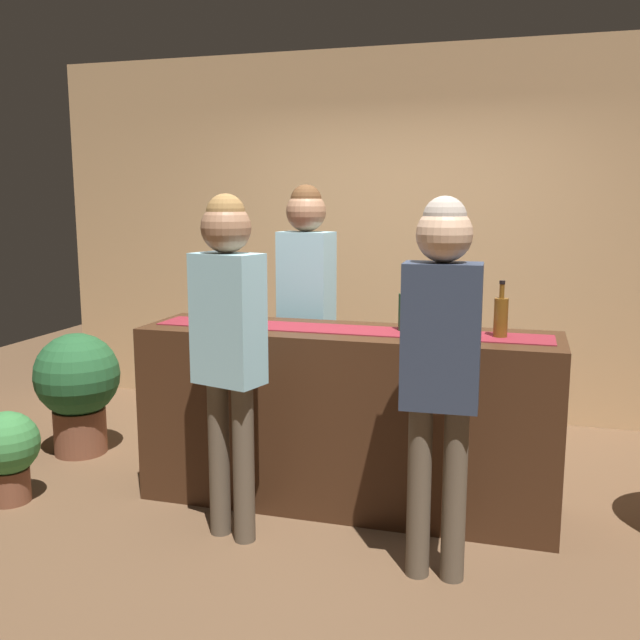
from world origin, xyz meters
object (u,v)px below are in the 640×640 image
(wine_bottle_clear, at_px, (212,302))
(customer_sipping, at_px, (441,347))
(wine_glass_mid_counter, at_px, (246,305))
(potted_plant_tall, at_px, (78,385))
(wine_bottle_amber, at_px, (501,317))
(wine_glass_far_end, at_px, (472,319))
(wine_glass_near_customer, at_px, (430,317))
(potted_plant_small, at_px, (7,450))
(customer_browsing, at_px, (228,329))
(bartender, at_px, (306,290))
(wine_bottle_green, at_px, (405,311))

(wine_bottle_clear, relative_size, customer_sipping, 0.17)
(wine_glass_mid_counter, height_order, potted_plant_tall, wine_glass_mid_counter)
(customer_sipping, bearing_deg, wine_bottle_amber, 69.37)
(wine_glass_far_end, bearing_deg, wine_bottle_clear, 174.60)
(wine_glass_near_customer, bearing_deg, wine_glass_far_end, -0.71)
(wine_bottle_clear, height_order, potted_plant_small, wine_bottle_clear)
(wine_bottle_clear, relative_size, customer_browsing, 0.17)
(bartender, xyz_separation_m, potted_plant_small, (-1.46, -1.12, -0.84))
(wine_bottle_clear, xyz_separation_m, wine_glass_mid_counter, (0.22, -0.01, -0.01))
(wine_bottle_green, distance_m, bartender, 0.90)
(customer_browsing, relative_size, potted_plant_small, 3.28)
(wine_bottle_amber, bearing_deg, customer_sipping, -108.41)
(wine_glass_near_customer, distance_m, wine_glass_far_end, 0.22)
(bartender, distance_m, potted_plant_tall, 1.71)
(wine_bottle_clear, distance_m, wine_glass_near_customer, 1.33)
(wine_bottle_amber, relative_size, customer_browsing, 0.17)
(wine_glass_near_customer, bearing_deg, customer_browsing, -151.11)
(wine_bottle_clear, relative_size, potted_plant_small, 0.56)
(wine_bottle_amber, xyz_separation_m, potted_plant_small, (-2.70, -0.55, -0.82))
(wine_bottle_clear, xyz_separation_m, wine_bottle_amber, (1.68, -0.07, 0.00))
(customer_browsing, relative_size, potted_plant_tall, 2.10)
(customer_sipping, bearing_deg, potted_plant_tall, 157.24)
(wine_glass_far_end, xyz_separation_m, customer_browsing, (-1.15, -0.51, -0.02))
(wine_bottle_clear, relative_size, bartender, 0.17)
(customer_browsing, height_order, potted_plant_tall, customer_browsing)
(wine_bottle_green, relative_size, customer_browsing, 0.17)
(wine_glass_mid_counter, bearing_deg, wine_bottle_green, -1.07)
(customer_browsing, bearing_deg, bartender, 103.55)
(customer_browsing, bearing_deg, wine_glass_near_customer, 44.78)
(customer_browsing, xyz_separation_m, potted_plant_tall, (-1.50, 0.85, -0.62))
(wine_bottle_clear, relative_size, wine_glass_mid_counter, 2.10)
(wine_bottle_clear, distance_m, wine_bottle_green, 1.17)
(wine_glass_mid_counter, bearing_deg, wine_bottle_clear, 177.17)
(potted_plant_small, bearing_deg, wine_bottle_amber, 11.53)
(wine_bottle_amber, distance_m, customer_sipping, 0.73)
(wine_glass_mid_counter, xyz_separation_m, potted_plant_small, (-1.24, -0.61, -0.81))
(wine_glass_far_end, relative_size, potted_plant_tall, 0.17)
(wine_glass_near_customer, distance_m, potted_plant_small, 2.52)
(bartender, height_order, potted_plant_small, bartender)
(wine_glass_near_customer, height_order, customer_browsing, customer_browsing)
(wine_bottle_clear, xyz_separation_m, wine_bottle_green, (1.17, -0.03, 0.00))
(wine_glass_mid_counter, bearing_deg, customer_browsing, -75.69)
(wine_bottle_green, bearing_deg, wine_bottle_clear, 178.60)
(customer_sipping, bearing_deg, customer_browsing, 171.99)
(wine_glass_near_customer, bearing_deg, wine_bottle_green, 143.02)
(wine_glass_near_customer, height_order, wine_glass_far_end, same)
(wine_glass_mid_counter, bearing_deg, potted_plant_small, -153.93)
(customer_sipping, bearing_deg, bartender, 126.51)
(wine_bottle_clear, bearing_deg, bartender, 48.93)
(wine_glass_far_end, distance_m, customer_browsing, 1.26)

